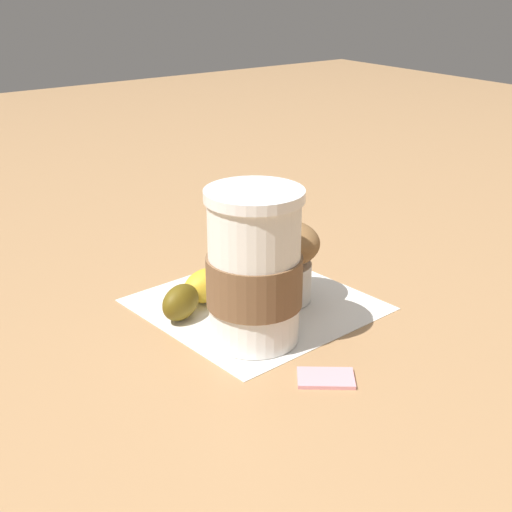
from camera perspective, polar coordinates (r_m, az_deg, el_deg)
ground_plane at (r=0.76m, az=0.00°, el=-3.92°), size 3.00×3.00×0.00m
paper_napkin at (r=0.76m, az=0.00°, el=-3.87°), size 0.23×0.23×0.00m
coffee_cup at (r=0.67m, az=-0.13°, el=-1.12°), size 0.09×0.09×0.15m
muffin at (r=0.75m, az=2.12°, el=-0.09°), size 0.08×0.08×0.09m
banana at (r=0.76m, az=-3.66°, el=-2.43°), size 0.07×0.15×0.04m
sugar_packet at (r=0.64m, az=5.61°, el=-9.56°), size 0.06×0.06×0.01m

